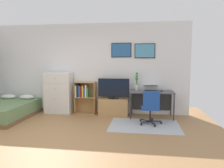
{
  "coord_description": "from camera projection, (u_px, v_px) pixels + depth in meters",
  "views": [
    {
      "loc": [
        1.68,
        -3.8,
        1.56
      ],
      "look_at": [
        0.92,
        1.5,
        0.99
      ],
      "focal_mm": 33.45,
      "sensor_mm": 36.0,
      "label": 1
    }
  ],
  "objects": [
    {
      "name": "dresser",
      "position": [
        59.0,
        93.0,
        6.31
      ],
      "size": [
        0.8,
        0.46,
        1.24
      ],
      "color": "white",
      "rests_on": "ground_plane"
    },
    {
      "name": "desk",
      "position": [
        152.0,
        95.0,
        5.91
      ],
      "size": [
        1.2,
        0.63,
        0.74
      ],
      "color": "#4C4C4F",
      "rests_on": "ground_plane"
    },
    {
      "name": "bamboo_vase",
      "position": [
        137.0,
        82.0,
        6.02
      ],
      "size": [
        0.09,
        0.09,
        0.52
      ],
      "color": "silver",
      "rests_on": "desk"
    },
    {
      "name": "office_chair",
      "position": [
        151.0,
        107.0,
        5.14
      ],
      "size": [
        0.57,
        0.58,
        0.86
      ],
      "rotation": [
        0.0,
        0.0,
        0.07
      ],
      "color": "#232326",
      "rests_on": "ground_plane"
    },
    {
      "name": "laptop",
      "position": [
        151.0,
        88.0,
        5.92
      ],
      "size": [
        0.39,
        0.42,
        0.17
      ],
      "rotation": [
        0.0,
        0.0,
        -0.01
      ],
      "color": "#B7B7BC",
      "rests_on": "desk"
    },
    {
      "name": "computer_mouse",
      "position": [
        162.0,
        91.0,
        5.78
      ],
      "size": [
        0.06,
        0.1,
        0.03
      ],
      "primitive_type": "ellipsoid",
      "color": "#262628",
      "rests_on": "desk"
    },
    {
      "name": "ground_plane",
      "position": [
        55.0,
        140.0,
        4.14
      ],
      "size": [
        7.2,
        7.2,
        0.0
      ],
      "primitive_type": "plane",
      "color": "#A87A4C"
    },
    {
      "name": "television",
      "position": [
        114.0,
        89.0,
        6.05
      ],
      "size": [
        0.91,
        0.16,
        0.59
      ],
      "color": "black",
      "rests_on": "tv_stand"
    },
    {
      "name": "bookshelf",
      "position": [
        84.0,
        95.0,
        6.27
      ],
      "size": [
        0.61,
        0.3,
        0.96
      ],
      "color": "tan",
      "rests_on": "ground_plane"
    },
    {
      "name": "area_rug",
      "position": [
        144.0,
        125.0,
        5.12
      ],
      "size": [
        1.7,
        1.2,
        0.01
      ],
      "primitive_type": "cube",
      "color": "#B2B7BC",
      "rests_on": "ground_plane"
    },
    {
      "name": "tv_stand",
      "position": [
        114.0,
        107.0,
        6.13
      ],
      "size": [
        0.85,
        0.41,
        0.49
      ],
      "color": "tan",
      "rests_on": "ground_plane"
    },
    {
      "name": "wall_back_with_posters",
      "position": [
        87.0,
        68.0,
        6.39
      ],
      "size": [
        6.12,
        0.09,
        2.7
      ],
      "color": "white",
      "rests_on": "ground_plane"
    },
    {
      "name": "bed",
      "position": [
        4.0,
        110.0,
        5.81
      ],
      "size": [
        1.44,
        1.96,
        0.55
      ],
      "rotation": [
        0.0,
        0.0,
        0.04
      ],
      "color": "brown",
      "rests_on": "ground_plane"
    }
  ]
}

